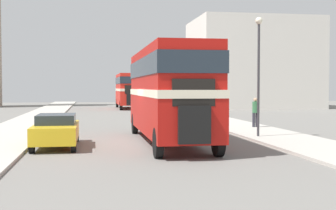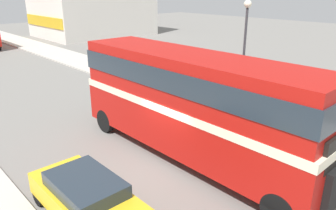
{
  "view_description": "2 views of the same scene",
  "coord_description": "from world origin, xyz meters",
  "views": [
    {
      "loc": [
        -2.46,
        -21.19,
        2.53
      ],
      "look_at": [
        1.0,
        -0.12,
        1.73
      ],
      "focal_mm": 50.0,
      "sensor_mm": 36.0,
      "label": 1
    },
    {
      "loc": [
        -7.67,
        -8.24,
        6.5
      ],
      "look_at": [
        1.0,
        1.16,
        1.91
      ],
      "focal_mm": 35.0,
      "sensor_mm": 36.0,
      "label": 2
    }
  ],
  "objects": [
    {
      "name": "sidewalk_right",
      "position": [
        6.75,
        0.0,
        0.06
      ],
      "size": [
        3.5,
        120.0,
        0.12
      ],
      "color": "#B7B2A8",
      "rests_on": "ground_plane"
    },
    {
      "name": "street_lamp",
      "position": [
        5.68,
        0.82,
        3.96
      ],
      "size": [
        0.36,
        0.36,
        5.86
      ],
      "color": "#38383D",
      "rests_on": "sidewalk_right"
    },
    {
      "name": "ground_plane",
      "position": [
        0.0,
        0.0,
        0.0
      ],
      "size": [
        120.0,
        120.0,
        0.0
      ],
      "primitive_type": "plane",
      "color": "slate"
    },
    {
      "name": "car_parked_near",
      "position": [
        -3.94,
        -0.84,
        0.73
      ],
      "size": [
        1.78,
        4.56,
        1.38
      ],
      "color": "gold",
      "rests_on": "ground_plane"
    },
    {
      "name": "double_decker_bus",
      "position": [
        1.0,
        -0.14,
        2.52
      ],
      "size": [
        2.53,
        11.13,
        4.22
      ],
      "color": "#B2140F",
      "rests_on": "ground_plane"
    },
    {
      "name": "bicycle_on_pavement",
      "position": [
        7.0,
        12.12,
        0.48
      ],
      "size": [
        0.05,
        1.76,
        0.78
      ],
      "color": "black",
      "rests_on": "sidewalk_right"
    },
    {
      "name": "pedestrian_walking",
      "position": [
        7.39,
        5.96,
        1.13
      ],
      "size": [
        0.36,
        0.36,
        1.79
      ],
      "color": "#282833",
      "rests_on": "sidewalk_right"
    }
  ]
}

